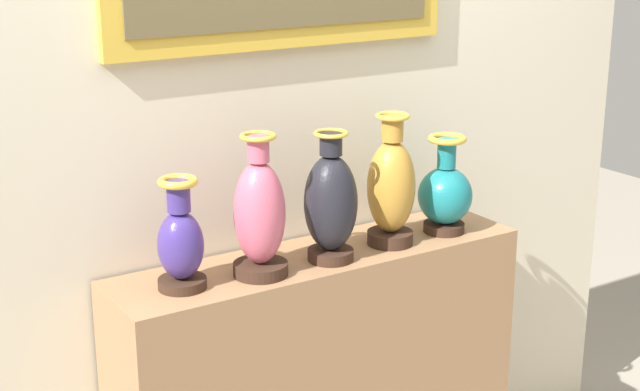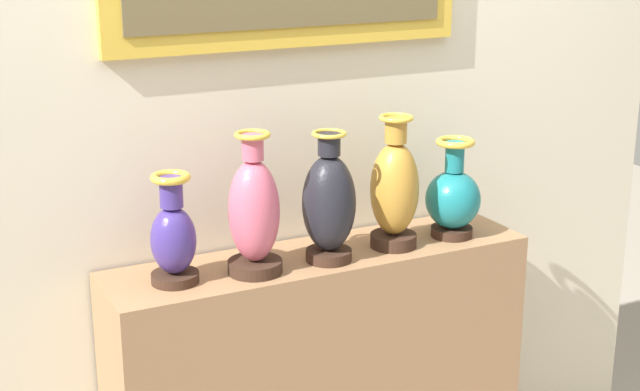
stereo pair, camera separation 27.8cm
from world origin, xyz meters
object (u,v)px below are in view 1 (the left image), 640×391
vase_indigo (181,242)px  vase_onyx (331,204)px  vase_rose (260,216)px  vase_ochre (391,188)px  vase_teal (445,193)px

vase_indigo → vase_onyx: size_ratio=0.81×
vase_rose → vase_ochre: 0.46m
vase_indigo → vase_teal: bearing=-1.3°
vase_rose → vase_teal: bearing=0.8°
vase_indigo → vase_teal: (0.90, -0.02, -0.00)m
vase_indigo → vase_rose: bearing=-7.7°
vase_onyx → vase_ochre: bearing=4.5°
vase_onyx → vase_teal: (0.44, 0.02, -0.05)m
vase_onyx → vase_ochre: size_ratio=0.95×
vase_onyx → vase_teal: bearing=2.2°
vase_indigo → vase_teal: vase_teal is taller
vase_rose → vase_onyx: size_ratio=1.05×
vase_onyx → vase_rose: bearing=178.2°
vase_ochre → vase_teal: size_ratio=1.30×
vase_indigo → vase_onyx: bearing=-4.7°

